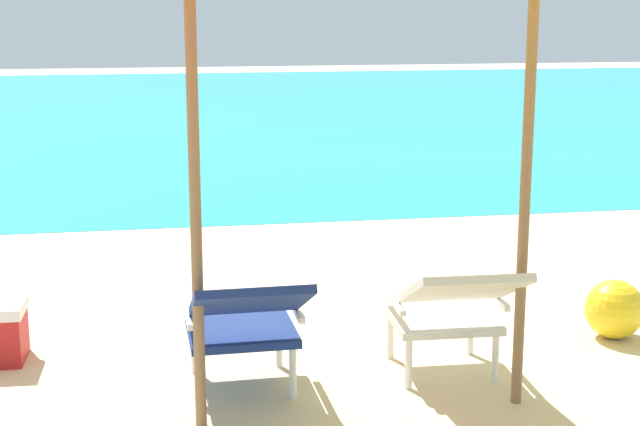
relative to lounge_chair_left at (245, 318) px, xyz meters
The scene contains 5 objects.
ground_plane 4.20m from the lounge_chair_left, 83.42° to the left, with size 40.00×40.00×0.00m, color beige.
ocean_band 12.70m from the lounge_chair_left, 87.84° to the left, with size 40.00×18.00×0.01m, color #28B2B7.
lounge_chair_left is the anchor object (origin of this frame).
lounge_chair_right 1.02m from the lounge_chair_left, ahead, with size 0.57×0.89×0.68m.
beach_ball 2.21m from the lounge_chair_left, 13.26° to the left, with size 0.33×0.33×0.33m, color yellow.
Camera 1 is at (-0.90, -4.52, 1.87)m, focal length 54.69 mm.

